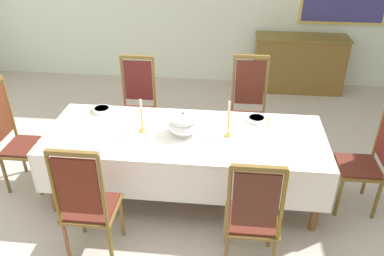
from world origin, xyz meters
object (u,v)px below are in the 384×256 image
at_px(candlestick_west, 142,119).
at_px(bowl_near_left, 256,119).
at_px(chair_south_a, 87,203).
at_px(candlestick_east, 229,122).
at_px(chair_head_east, 367,160).
at_px(sideboard, 299,64).
at_px(chair_north_a, 138,104).
at_px(spoon_secondary, 92,110).
at_px(chair_south_b, 253,216).
at_px(dining_table, 185,140).
at_px(spoon_primary, 269,120).
at_px(soup_tureen, 183,123).
at_px(bowl_near_right, 102,110).
at_px(chair_north_b, 248,108).
at_px(chair_head_west, 16,137).

height_order(candlestick_west, bowl_near_left, candlestick_west).
xyz_separation_m(chair_south_a, candlestick_east, (1.12, 0.92, 0.31)).
distance_m(chair_head_east, sideboard, 2.88).
bearing_deg(chair_head_east, chair_north_a, 69.57).
xyz_separation_m(candlestick_west, spoon_secondary, (-0.66, 0.40, -0.14)).
bearing_deg(chair_south_b, sideboard, 77.28).
bearing_deg(chair_head_east, chair_south_a, 110.45).
height_order(dining_table, candlestick_east, candlestick_east).
bearing_deg(sideboard, spoon_primary, 75.09).
bearing_deg(soup_tureen, spoon_secondary, 159.62).
bearing_deg(spoon_primary, dining_table, -152.65).
height_order(bowl_near_right, spoon_secondary, bowl_near_right).
distance_m(soup_tureen, bowl_near_right, 1.01).
bearing_deg(sideboard, candlestick_east, 69.31).
distance_m(chair_south_a, bowl_near_left, 1.90).
distance_m(bowl_near_left, spoon_primary, 0.13).
relative_size(chair_north_a, bowl_near_right, 6.01).
bearing_deg(spoon_secondary, sideboard, 45.50).
height_order(chair_south_b, candlestick_west, chair_south_b).
bearing_deg(spoon_primary, spoon_secondary, -177.02).
distance_m(chair_south_a, chair_north_a, 1.84).
bearing_deg(sideboard, chair_north_a, 41.41).
xyz_separation_m(chair_south_a, bowl_near_left, (1.41, 1.26, 0.18)).
distance_m(candlestick_west, bowl_near_right, 0.66).
relative_size(chair_south_a, candlestick_west, 3.31).
height_order(candlestick_west, bowl_near_right, candlestick_west).
bearing_deg(soup_tureen, bowl_near_right, 158.56).
xyz_separation_m(spoon_primary, spoon_secondary, (-1.92, 0.03, 0.00)).
distance_m(soup_tureen, spoon_secondary, 1.14).
bearing_deg(chair_south_b, chair_north_b, 90.00).
distance_m(spoon_primary, sideboard, 2.60).
height_order(soup_tureen, bowl_near_right, soup_tureen).
relative_size(chair_south_a, soup_tureen, 3.80).
bearing_deg(chair_north_b, spoon_primary, 108.51).
bearing_deg(dining_table, bowl_near_left, 25.31).
height_order(chair_north_b, spoon_primary, chair_north_b).
bearing_deg(spoon_secondary, chair_north_b, 18.83).
distance_m(candlestick_west, bowl_near_left, 1.19).
bearing_deg(spoon_secondary, soup_tureen, -18.56).
relative_size(chair_south_a, chair_south_b, 1.03).
relative_size(soup_tureen, spoon_primary, 1.73).
height_order(chair_head_west, spoon_secondary, chair_head_west).
height_order(chair_south_a, candlestick_west, chair_south_a).
bearing_deg(spoon_secondary, candlestick_west, -29.29).
height_order(chair_head_west, candlestick_east, chair_head_west).
distance_m(chair_south_a, chair_head_east, 2.64).
xyz_separation_m(bowl_near_left, spoon_primary, (0.13, 0.03, -0.02)).
bearing_deg(sideboard, chair_north_b, 66.23).
bearing_deg(spoon_primary, chair_south_a, -136.12).
distance_m(chair_head_east, candlestick_west, 2.22).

